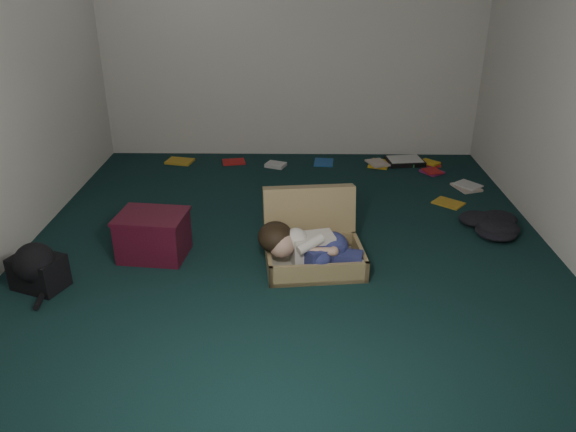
{
  "coord_description": "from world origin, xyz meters",
  "views": [
    {
      "loc": [
        0.05,
        -3.74,
        2.02
      ],
      "look_at": [
        0.0,
        -0.15,
        0.35
      ],
      "focal_mm": 35.0,
      "sensor_mm": 36.0,
      "label": 1
    }
  ],
  "objects": [
    {
      "name": "floor",
      "position": [
        0.0,
        0.0,
        0.0
      ],
      "size": [
        4.5,
        4.5,
        0.0
      ],
      "primitive_type": "plane",
      "color": "black",
      "rests_on": "ground"
    },
    {
      "name": "wall_back",
      "position": [
        0.0,
        2.25,
        1.3
      ],
      "size": [
        4.5,
        0.0,
        4.5
      ],
      "primitive_type": "plane",
      "rotation": [
        1.57,
        0.0,
        0.0
      ],
      "color": "silver",
      "rests_on": "ground"
    },
    {
      "name": "wall_front",
      "position": [
        0.0,
        -2.25,
        1.3
      ],
      "size": [
        4.5,
        0.0,
        4.5
      ],
      "primitive_type": "plane",
      "rotation": [
        -1.57,
        0.0,
        0.0
      ],
      "color": "silver",
      "rests_on": "ground"
    },
    {
      "name": "suitcase",
      "position": [
        0.17,
        -0.13,
        0.15
      ],
      "size": [
        0.75,
        0.73,
        0.5
      ],
      "rotation": [
        0.0,
        0.0,
        0.11
      ],
      "color": "#9E8657",
      "rests_on": "floor"
    },
    {
      "name": "person",
      "position": [
        0.15,
        -0.31,
        0.19
      ],
      "size": [
        0.75,
        0.36,
        0.31
      ],
      "rotation": [
        0.0,
        0.0,
        0.11
      ],
      "color": "white",
      "rests_on": "suitcase"
    },
    {
      "name": "maroon_bin",
      "position": [
        -0.98,
        -0.11,
        0.17
      ],
      "size": [
        0.52,
        0.43,
        0.33
      ],
      "rotation": [
        0.0,
        0.0,
        -0.11
      ],
      "color": "#450E1E",
      "rests_on": "floor"
    },
    {
      "name": "backpack",
      "position": [
        -1.65,
        -0.55,
        0.12
      ],
      "size": [
        0.5,
        0.46,
        0.25
      ],
      "primitive_type": null,
      "rotation": [
        0.0,
        0.0,
        -0.36
      ],
      "color": "black",
      "rests_on": "floor"
    },
    {
      "name": "clothing_pile",
      "position": [
        1.61,
        0.35,
        0.07
      ],
      "size": [
        0.46,
        0.4,
        0.13
      ],
      "primitive_type": null,
      "rotation": [
        0.0,
        0.0,
        -0.14
      ],
      "color": "black",
      "rests_on": "floor"
    },
    {
      "name": "paper_tray",
      "position": [
        1.22,
        1.95,
        0.03
      ],
      "size": [
        0.41,
        0.33,
        0.05
      ],
      "rotation": [
        0.0,
        0.0,
        0.13
      ],
      "color": "black",
      "rests_on": "floor"
    },
    {
      "name": "book_scatter",
      "position": [
        0.66,
        1.73,
        0.01
      ],
      "size": [
        3.09,
        1.34,
        0.02
      ],
      "color": "gold",
      "rests_on": "floor"
    }
  ]
}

